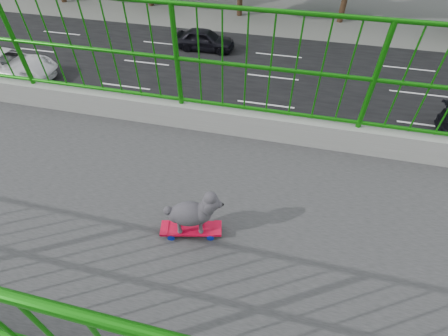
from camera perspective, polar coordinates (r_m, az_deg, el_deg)
name	(u,v)px	position (r m, az deg, el deg)	size (l,w,h in m)	color
road	(266,105)	(17.47, 7.33, 11.02)	(18.00, 90.00, 0.02)	black
footbridge	(162,294)	(4.67, -10.93, -21.00)	(3.00, 24.00, 7.00)	#2D2D2F
railing	(132,194)	(3.02, -15.93, -4.46)	(3.00, 24.00, 1.42)	gray
skateboard	(191,229)	(2.88, -5.78, -10.67)	(0.27, 0.55, 0.07)	#F0082F
poodle	(192,212)	(2.69, -5.58, -7.75)	(0.27, 0.48, 0.41)	#2B282D
car_1	(221,134)	(14.21, -0.58, 6.05)	(1.43, 4.11, 1.35)	red
car_2	(6,65)	(23.12, -33.94, 14.77)	(2.61, 5.66, 1.57)	white
car_4	(205,39)	(23.11, -3.41, 21.64)	(1.59, 3.95, 1.35)	black
car_6	(317,148)	(14.02, 16.09, 3.35)	(2.19, 4.75, 1.32)	black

